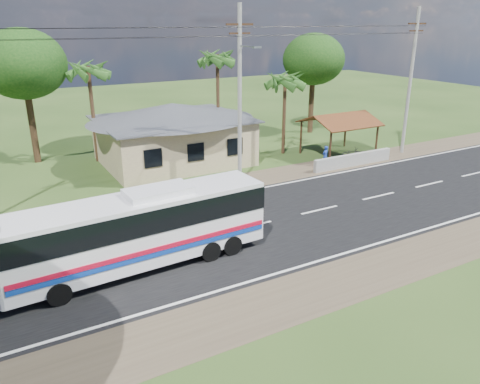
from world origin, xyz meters
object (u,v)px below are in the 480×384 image
object	(u,v)px
motorcycle	(351,153)
coach_bus	(140,225)
waiting_shed	(340,121)
person	(325,156)

from	to	relation	value
motorcycle	coach_bus	bearing A→B (deg)	126.15
waiting_shed	motorcycle	xyz separation A→B (m)	(0.25, -1.29, -2.31)
coach_bus	person	xyz separation A→B (m)	(16.38, 7.94, -1.21)
waiting_shed	coach_bus	distance (m)	21.59
coach_bus	person	world-z (taller)	coach_bus
waiting_shed	person	xyz separation A→B (m)	(-2.82, -1.92, -1.98)
motorcycle	person	xyz separation A→B (m)	(-3.06, -0.63, 0.34)
waiting_shed	person	bearing A→B (deg)	-145.71
person	motorcycle	bearing A→B (deg)	179.70
motorcycle	person	world-z (taller)	person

